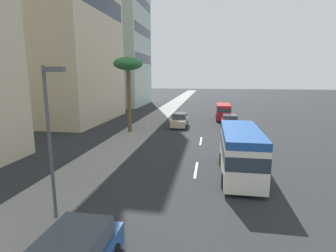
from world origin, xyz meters
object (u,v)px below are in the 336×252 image
object	(u,v)px
palm_tree	(128,67)
minibus_second	(240,150)
car_fourth	(180,120)
street_lamp	(51,127)
pedestrian_near_lamp	(148,122)
van_lead	(223,111)
car_third	(229,122)

from	to	relation	value
palm_tree	minibus_second	bearing A→B (deg)	-136.19
car_fourth	street_lamp	size ratio (longest dim) A/B	0.63
minibus_second	pedestrian_near_lamp	distance (m)	15.54
minibus_second	car_fourth	distance (m)	16.96
minibus_second	car_fourth	xyz separation A→B (m)	(15.92, 5.79, -0.87)
minibus_second	van_lead	bearing A→B (deg)	0.33
pedestrian_near_lamp	van_lead	bearing A→B (deg)	160.96
minibus_second	car_fourth	bearing A→B (deg)	19.98
car_third	pedestrian_near_lamp	xyz separation A→B (m)	(-3.47, 9.49, 0.31)
street_lamp	minibus_second	bearing A→B (deg)	-50.92
palm_tree	street_lamp	distance (m)	18.62
van_lead	pedestrian_near_lamp	distance (m)	13.11
van_lead	pedestrian_near_lamp	size ratio (longest dim) A/B	2.94
car_third	palm_tree	xyz separation A→B (m)	(-4.71, 11.26, 6.50)
palm_tree	pedestrian_near_lamp	bearing A→B (deg)	-54.87
van_lead	car_fourth	bearing A→B (deg)	137.69
minibus_second	car_third	size ratio (longest dim) A/B	1.66
car_third	palm_tree	world-z (taller)	palm_tree
minibus_second	palm_tree	xyz separation A→B (m)	(11.33, 10.87, 5.61)
palm_tree	street_lamp	xyz separation A→B (m)	(-18.22, -2.40, -3.05)
van_lead	street_lamp	size ratio (longest dim) A/B	0.76
pedestrian_near_lamp	minibus_second	bearing A→B (deg)	60.06
car_third	minibus_second	bearing A→B (deg)	178.61
pedestrian_near_lamp	palm_tree	xyz separation A→B (m)	(-1.24, 1.77, 6.19)
minibus_second	car_fourth	size ratio (longest dim) A/B	1.67
van_lead	pedestrian_near_lamp	bearing A→B (deg)	136.79
minibus_second	car_fourth	world-z (taller)	minibus_second
car_fourth	car_third	bearing A→B (deg)	91.21
van_lead	street_lamp	bearing A→B (deg)	163.95
car_fourth	palm_tree	size ratio (longest dim) A/B	0.51
pedestrian_near_lamp	street_lamp	xyz separation A→B (m)	(-19.46, -0.63, 3.14)
palm_tree	street_lamp	size ratio (longest dim) A/B	1.24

